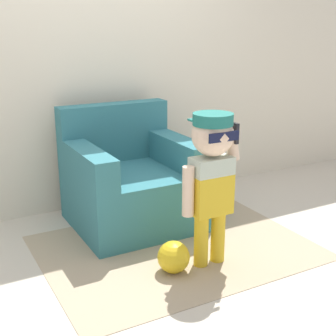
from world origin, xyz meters
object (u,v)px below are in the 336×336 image
(side_table, at_px, (200,176))
(armchair, at_px, (131,183))
(person_child, at_px, (211,166))
(toy_ball, at_px, (174,257))

(side_table, bearing_deg, armchair, -175.56)
(armchair, xyz_separation_m, person_child, (0.17, -0.87, 0.35))
(person_child, distance_m, toy_ball, 0.63)
(person_child, height_order, toy_ball, person_child)
(toy_ball, bearing_deg, side_table, 49.71)
(person_child, xyz_separation_m, side_table, (0.51, 0.92, -0.41))
(armchair, distance_m, person_child, 0.95)
(side_table, distance_m, toy_ball, 1.20)
(person_child, bearing_deg, side_table, 61.13)
(armchair, relative_size, side_table, 2.07)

